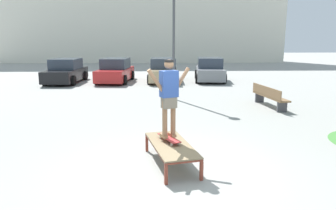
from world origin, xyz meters
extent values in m
plane|color=#999993|center=(0.00, 0.00, 0.00)|extent=(120.00, 120.00, 0.00)
cube|color=brown|center=(-0.67, 1.10, 0.19)|extent=(0.07, 0.07, 0.38)
cube|color=brown|center=(0.01, 1.25, 0.19)|extent=(0.07, 0.07, 0.38)
cube|color=brown|center=(-0.28, -0.70, 0.19)|extent=(0.07, 0.07, 0.38)
cube|color=brown|center=(0.41, -0.55, 0.19)|extent=(0.07, 0.07, 0.38)
cylinder|color=brown|center=(-0.48, 0.20, 0.41)|extent=(0.46, 1.87, 0.05)
cylinder|color=brown|center=(0.21, 0.35, 0.41)|extent=(0.46, 1.87, 0.05)
cylinder|color=brown|center=(-0.33, 1.17, 0.41)|extent=(0.75, 0.21, 0.05)
cylinder|color=brown|center=(0.07, -0.62, 0.41)|extent=(0.75, 0.21, 0.05)
cube|color=#847051|center=(-0.13, 0.27, 0.45)|extent=(1.15, 2.02, 0.03)
cube|color=#B23333|center=(-0.17, 0.44, 0.54)|extent=(0.51, 0.81, 0.02)
cylinder|color=silver|center=(-0.35, 0.66, 0.49)|extent=(0.05, 0.06, 0.06)
cylinder|color=silver|center=(-0.22, 0.72, 0.49)|extent=(0.05, 0.06, 0.06)
cylinder|color=silver|center=(-0.12, 0.15, 0.49)|extent=(0.05, 0.06, 0.06)
cylinder|color=silver|center=(0.01, 0.21, 0.49)|extent=(0.05, 0.06, 0.06)
cylinder|color=#8E6647|center=(-0.26, 0.40, 0.96)|extent=(0.11, 0.11, 0.82)
cube|color=#99704C|center=(-0.28, 0.44, 0.59)|extent=(0.19, 0.26, 0.07)
cylinder|color=#8E6647|center=(-0.08, 0.48, 0.96)|extent=(0.11, 0.11, 0.82)
cube|color=#99704C|center=(-0.10, 0.52, 0.59)|extent=(0.19, 0.26, 0.07)
cube|color=#756B5B|center=(-0.17, 0.44, 1.34)|extent=(0.36, 0.31, 0.24)
cube|color=#2D4C99|center=(-0.17, 0.44, 1.74)|extent=(0.42, 0.35, 0.56)
cylinder|color=#8E6647|center=(-0.44, 0.32, 1.81)|extent=(0.40, 0.24, 0.52)
cylinder|color=#8E6647|center=(0.10, 0.56, 1.81)|extent=(0.40, 0.24, 0.52)
sphere|color=#8E6647|center=(-0.17, 0.44, 2.15)|extent=(0.20, 0.20, 0.20)
cylinder|color=black|center=(-0.17, 0.44, 2.22)|extent=(0.19, 0.19, 0.05)
cube|color=black|center=(-6.05, 13.76, 0.51)|extent=(1.92, 4.28, 0.70)
cube|color=#2D3847|center=(-6.05, 13.91, 1.18)|extent=(1.67, 2.18, 0.64)
cylinder|color=black|center=(-5.27, 12.41, 0.30)|extent=(0.25, 0.61, 0.60)
cylinder|color=black|center=(-6.97, 12.50, 0.30)|extent=(0.25, 0.61, 0.60)
cylinder|color=black|center=(-5.14, 15.01, 0.30)|extent=(0.25, 0.61, 0.60)
cylinder|color=black|center=(-6.83, 15.10, 0.30)|extent=(0.25, 0.61, 0.60)
cube|color=red|center=(-2.98, 13.97, 0.51)|extent=(2.13, 4.36, 0.70)
cube|color=#2D3847|center=(-2.97, 14.12, 1.18)|extent=(1.77, 2.25, 0.64)
cylinder|color=black|center=(-2.27, 12.58, 0.30)|extent=(0.28, 0.62, 0.60)
cylinder|color=black|center=(-3.97, 12.76, 0.30)|extent=(0.28, 0.62, 0.60)
cylinder|color=black|center=(-2.00, 15.17, 0.30)|extent=(0.28, 0.62, 0.60)
cylinder|color=black|center=(-3.69, 15.35, 0.30)|extent=(0.28, 0.62, 0.60)
cube|color=tan|center=(0.09, 14.05, 0.51)|extent=(1.87, 4.26, 0.70)
cube|color=#2D3847|center=(0.09, 14.20, 1.18)|extent=(1.64, 2.16, 0.64)
cylinder|color=black|center=(0.88, 12.71, 0.30)|extent=(0.24, 0.61, 0.60)
cylinder|color=black|center=(-0.81, 12.78, 0.30)|extent=(0.24, 0.61, 0.60)
cylinder|color=black|center=(0.99, 15.31, 0.30)|extent=(0.24, 0.61, 0.60)
cylinder|color=black|center=(-0.71, 15.38, 0.30)|extent=(0.24, 0.61, 0.60)
cube|color=slate|center=(3.16, 14.33, 0.51)|extent=(2.16, 4.36, 0.70)
cube|color=#2D3847|center=(3.17, 14.48, 1.18)|extent=(1.78, 2.26, 0.64)
cylinder|color=black|center=(3.86, 12.94, 0.30)|extent=(0.29, 0.62, 0.60)
cylinder|color=black|center=(2.17, 13.13, 0.30)|extent=(0.29, 0.62, 0.60)
cylinder|color=black|center=(4.15, 15.53, 0.30)|extent=(0.29, 0.62, 0.60)
cylinder|color=black|center=(2.46, 15.72, 0.30)|extent=(0.29, 0.62, 0.60)
cube|color=brown|center=(4.16, 6.03, 0.43)|extent=(0.70, 2.43, 0.06)
cube|color=brown|center=(3.96, 6.01, 0.65)|extent=(0.30, 2.39, 0.36)
cube|color=#424247|center=(4.05, 6.99, 0.20)|extent=(0.38, 0.12, 0.40)
cube|color=#424247|center=(4.27, 5.08, 0.20)|extent=(0.38, 0.12, 0.40)
cylinder|color=#4C4C51|center=(0.38, 7.88, 2.75)|extent=(0.12, 0.12, 5.50)
camera|label=1|loc=(-0.47, -6.11, 2.65)|focal=33.42mm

